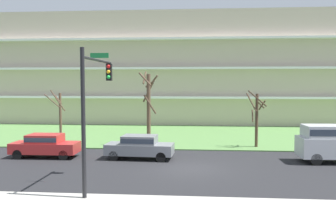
{
  "coord_description": "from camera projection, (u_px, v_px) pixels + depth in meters",
  "views": [
    {
      "loc": [
        0.67,
        -22.07,
        5.0
      ],
      "look_at": [
        -1.79,
        6.0,
        2.85
      ],
      "focal_mm": 40.84,
      "sensor_mm": 36.0,
      "label": 1
    }
  ],
  "objects": [
    {
      "name": "tree_left",
      "position": [
        149.0,
        105.0,
        30.04
      ],
      "size": [
        1.51,
        1.53,
        5.91
      ],
      "color": "brown",
      "rests_on": "ground"
    },
    {
      "name": "sidewalk_curb_near",
      "position": [
        183.0,
        214.0,
        14.41
      ],
      "size": [
        80.0,
        4.0,
        0.15
      ],
      "primitive_type": "cube",
      "color": "#ADA89E",
      "rests_on": "ground"
    },
    {
      "name": "traffic_signal_mast",
      "position": [
        94.0,
        96.0,
        17.45
      ],
      "size": [
        0.9,
        4.96,
        6.47
      ],
      "color": "black",
      "rests_on": "ground"
    },
    {
      "name": "sedan_red_center_left",
      "position": [
        45.0,
        145.0,
        25.63
      ],
      "size": [
        4.42,
        1.84,
        1.57
      ],
      "rotation": [
        0.0,
        0.0,
        3.15
      ],
      "color": "#B22828",
      "rests_on": "ground"
    },
    {
      "name": "sedan_gray_near_left",
      "position": [
        140.0,
        146.0,
        25.07
      ],
      "size": [
        4.48,
        2.02,
        1.57
      ],
      "rotation": [
        0.0,
        0.0,
        3.09
      ],
      "color": "slate",
      "rests_on": "ground"
    },
    {
      "name": "tree_center",
      "position": [
        257.0,
        117.0,
        29.25
      ],
      "size": [
        1.48,
        1.46,
        4.47
      ],
      "color": "#4C3828",
      "rests_on": "ground"
    },
    {
      "name": "grass_lawn_strip",
      "position": [
        194.0,
        135.0,
        36.26
      ],
      "size": [
        80.0,
        16.0,
        0.08
      ],
      "primitive_type": "cube",
      "color": "#547F42",
      "rests_on": "ground"
    },
    {
      "name": "tree_far_left",
      "position": [
        60.0,
        115.0,
        30.82
      ],
      "size": [
        1.8,
        1.28,
        4.47
      ],
      "color": "brown",
      "rests_on": "ground"
    },
    {
      "name": "ground",
      "position": [
        190.0,
        168.0,
        22.36
      ],
      "size": [
        160.0,
        160.0,
        0.0
      ],
      "primitive_type": "plane",
      "color": "#232326"
    },
    {
      "name": "apartment_building",
      "position": [
        196.0,
        70.0,
        49.47
      ],
      "size": [
        50.87,
        12.57,
        13.38
      ],
      "color": "beige",
      "rests_on": "ground"
    }
  ]
}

